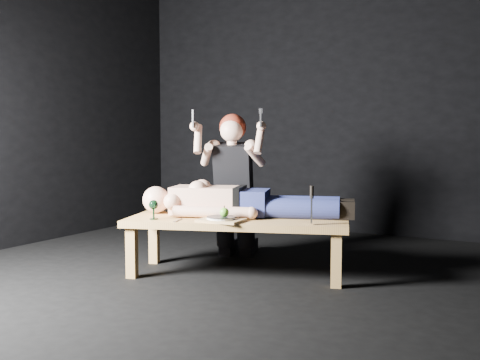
{
  "coord_description": "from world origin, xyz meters",
  "views": [
    {
      "loc": [
        2.09,
        -3.72,
        1.08
      ],
      "look_at": [
        -0.01,
        0.17,
        0.75
      ],
      "focal_mm": 41.77,
      "sensor_mm": 36.0,
      "label": 1
    }
  ],
  "objects_px": {
    "table": "(237,246)",
    "kneeling_woman": "(235,184)",
    "goblet": "(154,210)",
    "lying_man": "(247,198)",
    "serving_tray": "(221,220)",
    "carving_knife": "(312,205)"
  },
  "relations": [
    {
      "from": "table",
      "to": "kneeling_woman",
      "type": "distance_m",
      "value": 0.78
    },
    {
      "from": "goblet",
      "to": "lying_man",
      "type": "bearing_deg",
      "value": 44.03
    },
    {
      "from": "table",
      "to": "lying_man",
      "type": "xyz_separation_m",
      "value": [
        0.01,
        0.16,
        0.37
      ]
    },
    {
      "from": "table",
      "to": "serving_tray",
      "type": "distance_m",
      "value": 0.32
    },
    {
      "from": "lying_man",
      "to": "kneeling_woman",
      "type": "distance_m",
      "value": 0.52
    },
    {
      "from": "carving_knife",
      "to": "kneeling_woman",
      "type": "bearing_deg",
      "value": 130.57
    },
    {
      "from": "kneeling_woman",
      "to": "carving_knife",
      "type": "height_order",
      "value": "kneeling_woman"
    },
    {
      "from": "table",
      "to": "carving_knife",
      "type": "bearing_deg",
      "value": -21.13
    },
    {
      "from": "kneeling_woman",
      "to": "carving_knife",
      "type": "bearing_deg",
      "value": -48.24
    },
    {
      "from": "goblet",
      "to": "carving_knife",
      "type": "bearing_deg",
      "value": 15.58
    },
    {
      "from": "table",
      "to": "goblet",
      "type": "relative_size",
      "value": 11.4
    },
    {
      "from": "table",
      "to": "goblet",
      "type": "bearing_deg",
      "value": -163.86
    },
    {
      "from": "kneeling_woman",
      "to": "serving_tray",
      "type": "xyz_separation_m",
      "value": [
        0.31,
        -0.77,
        -0.21
      ]
    },
    {
      "from": "carving_knife",
      "to": "table",
      "type": "bearing_deg",
      "value": 158.87
    },
    {
      "from": "serving_tray",
      "to": "carving_knife",
      "type": "height_order",
      "value": "carving_knife"
    },
    {
      "from": "table",
      "to": "kneeling_woman",
      "type": "bearing_deg",
      "value": 102.27
    },
    {
      "from": "table",
      "to": "kneeling_woman",
      "type": "height_order",
      "value": "kneeling_woman"
    },
    {
      "from": "goblet",
      "to": "carving_knife",
      "type": "height_order",
      "value": "carving_knife"
    },
    {
      "from": "kneeling_woman",
      "to": "lying_man",
      "type": "bearing_deg",
      "value": -66.51
    },
    {
      "from": "table",
      "to": "kneeling_woman",
      "type": "xyz_separation_m",
      "value": [
        -0.32,
        0.55,
        0.44
      ]
    },
    {
      "from": "serving_tray",
      "to": "carving_knife",
      "type": "bearing_deg",
      "value": 15.49
    },
    {
      "from": "kneeling_woman",
      "to": "goblet",
      "type": "bearing_deg",
      "value": -120.06
    }
  ]
}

